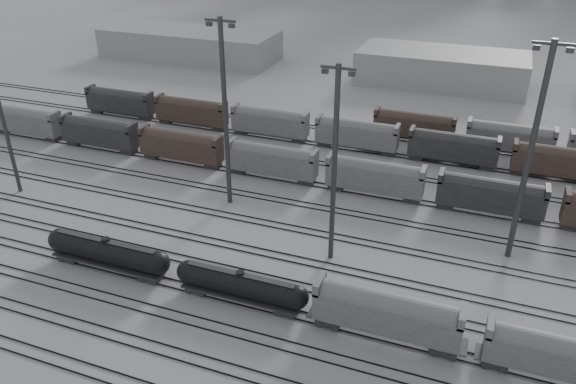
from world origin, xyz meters
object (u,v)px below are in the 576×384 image
(hopper_car_b, at_px, (562,355))
(tank_car_a, at_px, (108,252))
(hopper_car_a, at_px, (387,312))
(light_mast_a, at_px, (2,116))
(light_mast_c, at_px, (334,163))
(tank_car_b, at_px, (241,285))

(hopper_car_b, bearing_deg, tank_car_a, 180.00)
(hopper_car_a, xyz_separation_m, light_mast_a, (-60.81, 12.40, 9.03))
(tank_car_a, xyz_separation_m, light_mast_a, (-26.17, 12.40, 9.94))
(hopper_car_b, distance_m, light_mast_a, 78.98)
(tank_car_a, xyz_separation_m, light_mast_c, (24.99, 12.18, 10.91))
(hopper_car_b, xyz_separation_m, light_mast_a, (-77.44, 12.40, 9.33))
(tank_car_a, distance_m, hopper_car_a, 34.66)
(hopper_car_b, relative_size, light_mast_c, 0.55)
(tank_car_a, xyz_separation_m, hopper_car_b, (51.28, 0.00, 0.61))
(hopper_car_a, height_order, hopper_car_b, hopper_car_a)
(hopper_car_a, bearing_deg, tank_car_a, 180.00)
(light_mast_c, bearing_deg, light_mast_a, 179.76)
(tank_car_a, bearing_deg, tank_car_b, 0.00)
(tank_car_b, distance_m, hopper_car_a, 16.64)
(light_mast_c, bearing_deg, hopper_car_a, -51.60)
(tank_car_b, xyz_separation_m, hopper_car_b, (33.24, 0.00, 0.78))
(hopper_car_b, bearing_deg, tank_car_b, 180.00)
(tank_car_b, relative_size, hopper_car_a, 1.05)
(tank_car_a, bearing_deg, light_mast_c, 25.98)
(tank_car_a, relative_size, hopper_car_b, 1.24)
(light_mast_a, height_order, light_mast_c, light_mast_c)
(light_mast_a, bearing_deg, hopper_car_b, -9.09)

